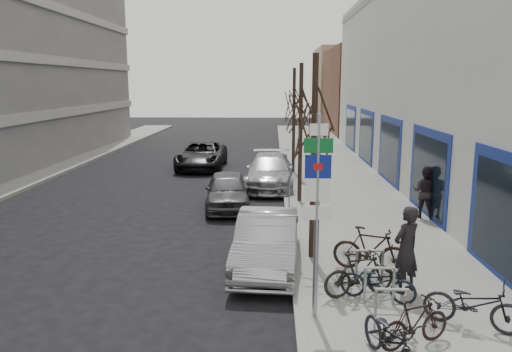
# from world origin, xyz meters

# --- Properties ---
(ground) EXTENTS (120.00, 120.00, 0.00)m
(ground) POSITION_xyz_m (0.00, 0.00, 0.00)
(ground) COLOR black
(ground) RESTS_ON ground
(sidewalk_east) EXTENTS (5.00, 70.00, 0.15)m
(sidewalk_east) POSITION_xyz_m (4.50, 10.00, 0.07)
(sidewalk_east) COLOR slate
(sidewalk_east) RESTS_ON ground
(brick_building_far) EXTENTS (12.00, 14.00, 8.00)m
(brick_building_far) POSITION_xyz_m (13.00, 40.00, 4.00)
(brick_building_far) COLOR brown
(brick_building_far) RESTS_ON ground
(tan_building_far) EXTENTS (13.00, 12.00, 9.00)m
(tan_building_far) POSITION_xyz_m (13.50, 55.00, 4.50)
(tan_building_far) COLOR #937A5B
(tan_building_far) RESTS_ON ground
(highway_sign_pole) EXTENTS (0.55, 0.10, 4.20)m
(highway_sign_pole) POSITION_xyz_m (2.40, -0.01, 2.46)
(highway_sign_pole) COLOR gray
(highway_sign_pole) RESTS_ON ground
(bike_rack) EXTENTS (0.66, 2.26, 0.83)m
(bike_rack) POSITION_xyz_m (3.80, 0.60, 0.66)
(bike_rack) COLOR gray
(bike_rack) RESTS_ON sidewalk_east
(tree_near) EXTENTS (1.80, 1.80, 5.50)m
(tree_near) POSITION_xyz_m (2.60, 3.50, 4.10)
(tree_near) COLOR black
(tree_near) RESTS_ON ground
(tree_mid) EXTENTS (1.80, 1.80, 5.50)m
(tree_mid) POSITION_xyz_m (2.60, 10.00, 4.10)
(tree_mid) COLOR black
(tree_mid) RESTS_ON ground
(tree_far) EXTENTS (1.80, 1.80, 5.50)m
(tree_far) POSITION_xyz_m (2.60, 16.50, 4.10)
(tree_far) COLOR black
(tree_far) RESTS_ON ground
(meter_front) EXTENTS (0.10, 0.08, 1.27)m
(meter_front) POSITION_xyz_m (2.15, 3.00, 0.92)
(meter_front) COLOR gray
(meter_front) RESTS_ON sidewalk_east
(meter_mid) EXTENTS (0.10, 0.08, 1.27)m
(meter_mid) POSITION_xyz_m (2.15, 8.50, 0.92)
(meter_mid) COLOR gray
(meter_mid) RESTS_ON sidewalk_east
(meter_back) EXTENTS (0.10, 0.08, 1.27)m
(meter_back) POSITION_xyz_m (2.15, 14.00, 0.92)
(meter_back) COLOR gray
(meter_back) RESTS_ON sidewalk_east
(bike_near_left) EXTENTS (1.03, 1.87, 1.09)m
(bike_near_left) POSITION_xyz_m (3.51, -1.76, 0.70)
(bike_near_left) COLOR black
(bike_near_left) RESTS_ON sidewalk_east
(bike_near_right) EXTENTS (1.56, 1.07, 0.92)m
(bike_near_right) POSITION_xyz_m (4.07, -1.12, 0.61)
(bike_near_right) COLOR black
(bike_near_right) RESTS_ON sidewalk_east
(bike_mid_curb) EXTENTS (1.70, 1.04, 0.99)m
(bike_mid_curb) POSITION_xyz_m (3.81, 0.79, 0.65)
(bike_mid_curb) COLOR black
(bike_mid_curb) RESTS_ON sidewalk_east
(bike_mid_inner) EXTENTS (1.77, 1.01, 1.03)m
(bike_mid_inner) POSITION_xyz_m (3.45, 1.00, 0.66)
(bike_mid_inner) COLOR black
(bike_mid_inner) RESTS_ON sidewalk_east
(bike_far_curb) EXTENTS (1.89, 1.27, 1.12)m
(bike_far_curb) POSITION_xyz_m (5.37, -0.38, 0.71)
(bike_far_curb) COLOR black
(bike_far_curb) RESTS_ON sidewalk_east
(bike_far_inner) EXTENTS (1.98, 1.23, 1.16)m
(bike_far_inner) POSITION_xyz_m (3.97, 2.45, 0.73)
(bike_far_inner) COLOR black
(bike_far_inner) RESTS_ON sidewalk_east
(parked_car_front) EXTENTS (1.78, 4.47, 1.44)m
(parked_car_front) POSITION_xyz_m (1.40, 3.00, 0.72)
(parked_car_front) COLOR #A5A5AA
(parked_car_front) RESTS_ON ground
(parked_car_mid) EXTENTS (2.02, 4.21, 1.39)m
(parked_car_mid) POSITION_xyz_m (-0.20, 9.25, 0.69)
(parked_car_mid) COLOR #434347
(parked_car_mid) RESTS_ON ground
(parked_car_back) EXTENTS (2.27, 5.30, 1.52)m
(parked_car_back) POSITION_xyz_m (1.40, 13.10, 0.76)
(parked_car_back) COLOR #A1A1A6
(parked_car_back) RESTS_ON ground
(lane_car) EXTENTS (2.49, 5.39, 1.50)m
(lane_car) POSITION_xyz_m (-2.48, 18.30, 0.75)
(lane_car) COLOR black
(lane_car) RESTS_ON ground
(pedestrian_near) EXTENTS (0.86, 0.80, 1.97)m
(pedestrian_near) POSITION_xyz_m (4.51, 1.28, 1.13)
(pedestrian_near) COLOR black
(pedestrian_near) RESTS_ON sidewalk_east
(pedestrian_far) EXTENTS (0.82, 0.77, 1.84)m
(pedestrian_far) POSITION_xyz_m (6.80, 7.60, 1.07)
(pedestrian_far) COLOR black
(pedestrian_far) RESTS_ON sidewalk_east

